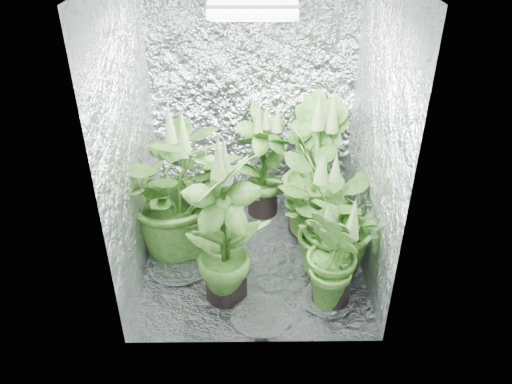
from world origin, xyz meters
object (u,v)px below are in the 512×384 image
at_px(plant_c, 311,171).
at_px(plant_d, 214,202).
at_px(plant_b, 263,164).
at_px(grow_lamp, 253,8).
at_px(plant_f, 224,229).
at_px(plant_g, 334,258).
at_px(circulation_fan, 329,215).
at_px(plant_a, 178,188).
at_px(plant_e, 334,223).

height_order(plant_c, plant_d, plant_c).
xyz_separation_m(plant_b, plant_c, (0.36, -0.26, 0.08)).
distance_m(grow_lamp, plant_d, 1.47).
bearing_deg(plant_c, plant_f, -129.68).
xyz_separation_m(grow_lamp, plant_f, (-0.19, -0.38, -1.26)).
xyz_separation_m(grow_lamp, plant_d, (-0.29, 0.18, -1.43)).
xyz_separation_m(grow_lamp, plant_g, (0.52, -0.46, -1.45)).
relative_size(plant_f, circulation_fan, 3.63).
bearing_deg(plant_d, plant_f, -79.32).
distance_m(plant_d, circulation_fan, 0.96).
distance_m(plant_a, plant_c, 1.02).
bearing_deg(plant_g, plant_f, 174.14).
bearing_deg(grow_lamp, plant_a, 166.22).
height_order(grow_lamp, plant_f, grow_lamp).
distance_m(plant_f, plant_g, 0.73).
relative_size(plant_a, plant_e, 1.24).
bearing_deg(plant_b, circulation_fan, -26.91).
bearing_deg(plant_c, plant_d, -164.82).
xyz_separation_m(plant_a, plant_b, (0.63, 0.51, -0.08)).
xyz_separation_m(plant_a, plant_d, (0.25, 0.04, -0.15)).
relative_size(plant_d, circulation_fan, 2.66).
relative_size(plant_e, circulation_fan, 2.80).
relative_size(plant_c, plant_g, 1.42).
bearing_deg(circulation_fan, plant_a, -177.68).
distance_m(plant_c, plant_d, 0.78).
height_order(plant_b, plant_g, plant_b).
height_order(plant_a, plant_g, plant_a).
xyz_separation_m(plant_c, plant_d, (-0.74, -0.20, -0.15)).
height_order(plant_a, circulation_fan, plant_a).
xyz_separation_m(plant_b, circulation_fan, (0.53, -0.27, -0.33)).
relative_size(plant_b, plant_c, 0.85).
xyz_separation_m(plant_d, circulation_fan, (0.90, 0.19, -0.26)).
bearing_deg(plant_e, plant_f, -162.20).
bearing_deg(plant_d, grow_lamp, -31.39).
bearing_deg(plant_e, plant_g, -96.96).
bearing_deg(plant_f, plant_d, 100.68).
bearing_deg(plant_a, plant_e, -14.28).
distance_m(plant_g, circulation_fan, 0.87).
bearing_deg(circulation_fan, plant_d, -177.27).
distance_m(plant_d, plant_e, 0.91).
distance_m(plant_a, plant_f, 0.63).
relative_size(plant_c, plant_e, 1.28).
xyz_separation_m(plant_a, plant_c, (0.99, 0.25, -0.00)).
relative_size(grow_lamp, circulation_fan, 1.50).
bearing_deg(plant_b, plant_g, -68.40).
bearing_deg(plant_e, plant_d, 159.03).
bearing_deg(plant_d, plant_c, 15.18).
distance_m(grow_lamp, plant_g, 1.60).
bearing_deg(plant_g, plant_b, 111.60).
relative_size(plant_b, plant_d, 1.15).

